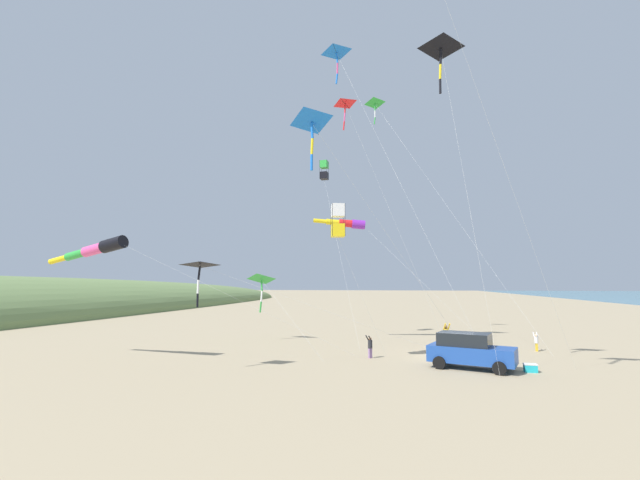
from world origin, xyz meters
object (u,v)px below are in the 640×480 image
object	(u,v)px
person_child_grey_jacket	(536,341)
kite_windsock_green_low_center	(347,223)
kite_delta_red_high_left	(200,265)
kite_delta_magenta_far_left	(337,53)
cooler_box	(530,368)
person_child_green_jacket	(370,346)
kite_delta_long_streamer_right	(345,104)
kite_box_white_trailing	(338,221)
kite_delta_checkered_midright	(312,123)
person_adult_flyer	(446,335)
kite_delta_striped_overhead	(262,279)
kite_box_teal_far_right	(324,170)
kite_delta_rainbow_low_near	(441,49)
kite_windsock_yellow_midlevel	(96,249)
parked_car	(470,350)
kite_delta_purple_drifting	(375,104)

from	to	relation	value
person_child_grey_jacket	kite_windsock_green_low_center	distance (m)	15.71
kite_delta_red_high_left	kite_delta_magenta_far_left	xyz separation A→B (m)	(5.74, 8.55, 15.83)
cooler_box	person_child_green_jacket	size ratio (longest dim) A/B	0.46
person_child_grey_jacket	kite_delta_long_streamer_right	xyz separation A→B (m)	(-12.47, -1.64, 16.90)
person_child_green_jacket	kite_box_white_trailing	distance (m)	7.81
person_child_grey_jacket	kite_delta_checkered_midright	world-z (taller)	kite_delta_checkered_midright
person_adult_flyer	kite_delta_striped_overhead	bearing A→B (deg)	172.99
kite_delta_checkered_midright	person_child_grey_jacket	bearing A→B (deg)	42.23
kite_box_teal_far_right	kite_delta_rainbow_low_near	distance (m)	15.43
cooler_box	kite_box_white_trailing	xyz separation A→B (m)	(-9.87, 0.18, 7.89)
kite_box_teal_far_right	kite_windsock_yellow_midlevel	world-z (taller)	kite_box_teal_far_right
kite_delta_rainbow_low_near	kite_delta_magenta_far_left	distance (m)	10.60
parked_car	cooler_box	size ratio (longest dim) A/B	7.47
kite_delta_rainbow_low_near	kite_delta_long_streamer_right	xyz separation A→B (m)	(-6.23, 7.49, 0.85)
cooler_box	kite_box_teal_far_right	distance (m)	21.65
person_adult_flyer	person_child_grey_jacket	world-z (taller)	person_adult_flyer
person_child_green_jacket	kite_delta_long_streamer_right	distance (m)	17.27
kite_delta_purple_drifting	kite_delta_striped_overhead	distance (m)	19.07
kite_delta_checkered_midright	kite_windsock_green_low_center	bearing A→B (deg)	91.62
kite_delta_rainbow_low_near	kite_delta_purple_drifting	xyz separation A→B (m)	(-4.66, 15.42, 4.17)
kite_delta_purple_drifting	kite_delta_striped_overhead	size ratio (longest dim) A/B	2.51
kite_box_white_trailing	kite_delta_checkered_midright	size ratio (longest dim) A/B	0.70
person_child_grey_jacket	kite_windsock_green_low_center	bearing A→B (deg)	171.31
cooler_box	kite_box_teal_far_right	world-z (taller)	kite_box_teal_far_right
kite_delta_rainbow_low_near	kite_windsock_yellow_midlevel	distance (m)	22.40
parked_car	kite_delta_magenta_far_left	bearing A→B (deg)	149.04
cooler_box	person_child_grey_jacket	xyz separation A→B (m)	(2.24, 7.30, 0.46)
person_child_grey_jacket	kite_box_teal_far_right	bearing A→B (deg)	167.89
kite_windsock_yellow_midlevel	kite_delta_purple_drifting	world-z (taller)	kite_delta_purple_drifting
parked_car	person_adult_flyer	size ratio (longest dim) A/B	2.59
parked_car	kite_box_white_trailing	xyz separation A→B (m)	(-7.01, -0.08, 7.15)
kite_delta_red_high_left	kite_delta_magenta_far_left	distance (m)	18.89
cooler_box	kite_delta_magenta_far_left	bearing A→B (deg)	155.12
parked_car	kite_delta_purple_drifting	size ratio (longest dim) A/B	0.22
kite_delta_striped_overhead	kite_delta_red_high_left	size ratio (longest dim) A/B	0.61
kite_delta_rainbow_low_near	kite_delta_long_streamer_right	distance (m)	9.78
person_child_green_jacket	kite_box_teal_far_right	bearing A→B (deg)	118.86
kite_delta_long_streamer_right	person_adult_flyer	bearing A→B (deg)	8.73
kite_box_white_trailing	kite_delta_long_streamer_right	size ratio (longest dim) A/B	0.51
cooler_box	kite_delta_checkered_midright	distance (m)	16.50
kite_delta_long_streamer_right	kite_delta_checkered_midright	xyz separation A→B (m)	(-0.14, -9.81, -5.22)
person_child_green_jacket	kite_windsock_yellow_midlevel	xyz separation A→B (m)	(-15.61, -4.62, 5.74)
kite_delta_rainbow_low_near	person_adult_flyer	bearing A→B (deg)	87.08
person_child_grey_jacket	parked_car	bearing A→B (deg)	-125.96
kite_windsock_green_low_center	kite_delta_rainbow_low_near	bearing A→B (deg)	-58.72
kite_windsock_yellow_midlevel	kite_box_white_trailing	size ratio (longest dim) A/B	2.09
kite_windsock_green_low_center	kite_delta_striped_overhead	world-z (taller)	kite_windsock_green_low_center
cooler_box	kite_delta_checkered_midright	world-z (taller)	kite_delta_checkered_midright
kite_box_white_trailing	kite_delta_long_streamer_right	world-z (taller)	kite_delta_long_streamer_right
kite_windsock_green_low_center	person_child_grey_jacket	bearing A→B (deg)	-8.69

